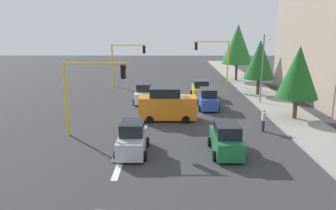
{
  "coord_description": "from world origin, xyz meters",
  "views": [
    {
      "loc": [
        29.03,
        -0.16,
        7.8
      ],
      "look_at": [
        1.62,
        -0.23,
        1.2
      ],
      "focal_mm": 35.34,
      "sensor_mm": 36.0,
      "label": 1
    }
  ],
  "objects_px": {
    "street_lamp_curbside": "(264,62)",
    "car_blue": "(208,99)",
    "car_silver": "(132,139)",
    "car_yellow": "(201,90)",
    "traffic_signal_far_right": "(126,56)",
    "traffic_signal_near_right": "(91,83)",
    "tree_roadside_mid": "(260,60)",
    "traffic_signal_far_left": "(214,54)",
    "tree_roadside_near": "(298,72)",
    "pedestrian_crossing": "(264,120)",
    "car_green": "(226,140)",
    "car_white": "(144,94)",
    "tree_roadside_far": "(238,44)",
    "delivery_van_orange": "(167,105)"
  },
  "relations": [
    {
      "from": "traffic_signal_near_right",
      "to": "traffic_signal_far_left",
      "type": "xyz_separation_m",
      "value": [
        -20.0,
        11.39,
        0.37
      ]
    },
    {
      "from": "tree_roadside_near",
      "to": "car_blue",
      "type": "height_order",
      "value": "tree_roadside_near"
    },
    {
      "from": "street_lamp_curbside",
      "to": "tree_roadside_near",
      "type": "bearing_deg",
      "value": 13.05
    },
    {
      "from": "street_lamp_curbside",
      "to": "car_green",
      "type": "relative_size",
      "value": 1.75
    },
    {
      "from": "traffic_signal_far_left",
      "to": "tree_roadside_mid",
      "type": "xyz_separation_m",
      "value": [
        6.0,
        4.26,
        -0.09
      ]
    },
    {
      "from": "car_yellow",
      "to": "traffic_signal_far_right",
      "type": "bearing_deg",
      "value": -127.77
    },
    {
      "from": "traffic_signal_far_right",
      "to": "delivery_van_orange",
      "type": "distance_m",
      "value": 17.09
    },
    {
      "from": "traffic_signal_far_right",
      "to": "traffic_signal_far_left",
      "type": "distance_m",
      "value": 11.41
    },
    {
      "from": "tree_roadside_mid",
      "to": "delivery_van_orange",
      "type": "bearing_deg",
      "value": -45.78
    },
    {
      "from": "traffic_signal_near_right",
      "to": "delivery_van_orange",
      "type": "height_order",
      "value": "traffic_signal_near_right"
    },
    {
      "from": "tree_roadside_mid",
      "to": "traffic_signal_far_right",
      "type": "bearing_deg",
      "value": -110.95
    },
    {
      "from": "street_lamp_curbside",
      "to": "tree_roadside_mid",
      "type": "height_order",
      "value": "street_lamp_curbside"
    },
    {
      "from": "tree_roadside_mid",
      "to": "car_yellow",
      "type": "height_order",
      "value": "tree_roadside_mid"
    },
    {
      "from": "tree_roadside_far",
      "to": "pedestrian_crossing",
      "type": "height_order",
      "value": "tree_roadside_far"
    },
    {
      "from": "traffic_signal_near_right",
      "to": "car_blue",
      "type": "relative_size",
      "value": 1.3
    },
    {
      "from": "street_lamp_curbside",
      "to": "car_yellow",
      "type": "relative_size",
      "value": 1.82
    },
    {
      "from": "tree_roadside_near",
      "to": "car_silver",
      "type": "distance_m",
      "value": 15.27
    },
    {
      "from": "tree_roadside_mid",
      "to": "car_blue",
      "type": "bearing_deg",
      "value": -47.21
    },
    {
      "from": "traffic_signal_far_left",
      "to": "car_white",
      "type": "xyz_separation_m",
      "value": [
        9.4,
        -8.47,
        -3.3
      ]
    },
    {
      "from": "car_green",
      "to": "car_white",
      "type": "bearing_deg",
      "value": -156.49
    },
    {
      "from": "tree_roadside_far",
      "to": "traffic_signal_near_right",
      "type": "bearing_deg",
      "value": -32.26
    },
    {
      "from": "tree_roadside_near",
      "to": "tree_roadside_far",
      "type": "bearing_deg",
      "value": -177.14
    },
    {
      "from": "car_yellow",
      "to": "car_green",
      "type": "xyz_separation_m",
      "value": [
        16.55,
        0.05,
        -0.0
      ]
    },
    {
      "from": "traffic_signal_far_right",
      "to": "street_lamp_curbside",
      "type": "xyz_separation_m",
      "value": [
        10.39,
        14.87,
        0.44
      ]
    },
    {
      "from": "car_yellow",
      "to": "tree_roadside_mid",
      "type": "bearing_deg",
      "value": 98.64
    },
    {
      "from": "car_green",
      "to": "pedestrian_crossing",
      "type": "xyz_separation_m",
      "value": [
        -4.45,
        3.56,
        0.01
      ]
    },
    {
      "from": "car_green",
      "to": "traffic_signal_far_right",
      "type": "bearing_deg",
      "value": -158.89
    },
    {
      "from": "street_lamp_curbside",
      "to": "car_silver",
      "type": "distance_m",
      "value": 17.85
    },
    {
      "from": "traffic_signal_far_left",
      "to": "tree_roadside_near",
      "type": "relative_size",
      "value": 0.96
    },
    {
      "from": "car_blue",
      "to": "car_silver",
      "type": "bearing_deg",
      "value": -27.59
    },
    {
      "from": "street_lamp_curbside",
      "to": "car_yellow",
      "type": "height_order",
      "value": "street_lamp_curbside"
    },
    {
      "from": "traffic_signal_near_right",
      "to": "car_blue",
      "type": "distance_m",
      "value": 12.62
    },
    {
      "from": "traffic_signal_near_right",
      "to": "street_lamp_curbside",
      "type": "height_order",
      "value": "street_lamp_curbside"
    },
    {
      "from": "traffic_signal_near_right",
      "to": "traffic_signal_far_right",
      "type": "distance_m",
      "value": 20.0
    },
    {
      "from": "street_lamp_curbside",
      "to": "car_blue",
      "type": "height_order",
      "value": "street_lamp_curbside"
    },
    {
      "from": "street_lamp_curbside",
      "to": "pedestrian_crossing",
      "type": "xyz_separation_m",
      "value": [
        8.72,
        -2.22,
        -3.44
      ]
    },
    {
      "from": "tree_roadside_mid",
      "to": "car_silver",
      "type": "height_order",
      "value": "tree_roadside_mid"
    },
    {
      "from": "traffic_signal_near_right",
      "to": "tree_roadside_mid",
      "type": "xyz_separation_m",
      "value": [
        -14.0,
        15.65,
        0.29
      ]
    },
    {
      "from": "pedestrian_crossing",
      "to": "car_yellow",
      "type": "bearing_deg",
      "value": -163.39
    },
    {
      "from": "tree_roadside_near",
      "to": "car_yellow",
      "type": "distance_m",
      "value": 11.9
    },
    {
      "from": "traffic_signal_far_left",
      "to": "pedestrian_crossing",
      "type": "height_order",
      "value": "traffic_signal_far_left"
    },
    {
      "from": "traffic_signal_far_left",
      "to": "car_blue",
      "type": "xyz_separation_m",
      "value": [
        11.93,
        -2.14,
        -3.3
      ]
    },
    {
      "from": "car_yellow",
      "to": "pedestrian_crossing",
      "type": "height_order",
      "value": "car_yellow"
    },
    {
      "from": "delivery_van_orange",
      "to": "car_silver",
      "type": "height_order",
      "value": "delivery_van_orange"
    },
    {
      "from": "traffic_signal_far_right",
      "to": "car_green",
      "type": "bearing_deg",
      "value": 21.11
    },
    {
      "from": "car_silver",
      "to": "street_lamp_curbside",
      "type": "bearing_deg",
      "value": 138.35
    },
    {
      "from": "pedestrian_crossing",
      "to": "car_silver",
      "type": "bearing_deg",
      "value": -65.13
    },
    {
      "from": "traffic_signal_far_left",
      "to": "car_white",
      "type": "bearing_deg",
      "value": -42.03
    },
    {
      "from": "street_lamp_curbside",
      "to": "tree_roadside_far",
      "type": "height_order",
      "value": "tree_roadside_far"
    },
    {
      "from": "street_lamp_curbside",
      "to": "tree_roadside_mid",
      "type": "xyz_separation_m",
      "value": [
        -4.39,
        0.8,
        -0.24
      ]
    }
  ]
}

